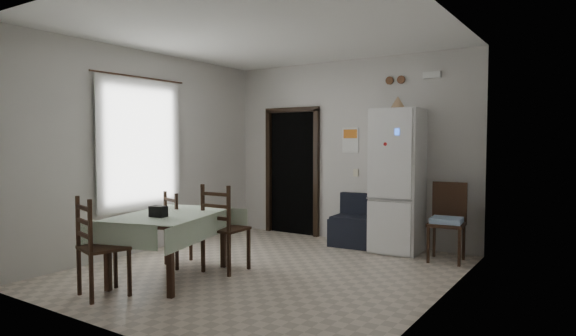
% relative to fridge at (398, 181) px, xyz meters
% --- Properties ---
extents(ground, '(4.50, 4.50, 0.00)m').
position_rel_fridge_xyz_m(ground, '(-0.97, -1.93, -1.03)').
color(ground, '#C3B39F').
rests_on(ground, ground).
extents(ceiling, '(4.20, 4.50, 0.02)m').
position_rel_fridge_xyz_m(ceiling, '(-0.97, -1.93, 1.87)').
color(ceiling, white).
rests_on(ceiling, ground).
extents(wall_back, '(4.20, 0.02, 2.90)m').
position_rel_fridge_xyz_m(wall_back, '(-0.97, 0.32, 0.42)').
color(wall_back, beige).
rests_on(wall_back, ground).
extents(wall_front, '(4.20, 0.02, 2.90)m').
position_rel_fridge_xyz_m(wall_front, '(-0.97, -4.18, 0.42)').
color(wall_front, beige).
rests_on(wall_front, ground).
extents(wall_left, '(0.02, 4.50, 2.90)m').
position_rel_fridge_xyz_m(wall_left, '(-3.07, -1.93, 0.42)').
color(wall_left, beige).
rests_on(wall_left, ground).
extents(wall_right, '(0.02, 4.50, 2.90)m').
position_rel_fridge_xyz_m(wall_right, '(1.13, -1.93, 0.42)').
color(wall_right, beige).
rests_on(wall_right, ground).
extents(doorway, '(1.06, 0.52, 2.22)m').
position_rel_fridge_xyz_m(doorway, '(-2.02, 0.52, 0.03)').
color(doorway, black).
rests_on(doorway, ground).
extents(window_recess, '(0.10, 1.20, 1.60)m').
position_rel_fridge_xyz_m(window_recess, '(-3.12, -2.13, 0.52)').
color(window_recess, silver).
rests_on(window_recess, ground).
extents(curtain, '(0.02, 1.45, 1.85)m').
position_rel_fridge_xyz_m(curtain, '(-3.01, -2.13, 0.52)').
color(curtain, silver).
rests_on(curtain, ground).
extents(curtain_rod, '(0.02, 1.60, 0.02)m').
position_rel_fridge_xyz_m(curtain_rod, '(-3.00, -2.13, 1.47)').
color(curtain_rod, black).
rests_on(curtain_rod, ground).
extents(calendar, '(0.28, 0.02, 0.40)m').
position_rel_fridge_xyz_m(calendar, '(-0.92, 0.31, 0.59)').
color(calendar, white).
rests_on(calendar, ground).
extents(calendar_image, '(0.24, 0.01, 0.14)m').
position_rel_fridge_xyz_m(calendar_image, '(-0.92, 0.30, 0.69)').
color(calendar_image, orange).
rests_on(calendar_image, ground).
extents(light_switch, '(0.08, 0.02, 0.12)m').
position_rel_fridge_xyz_m(light_switch, '(-0.82, 0.31, 0.07)').
color(light_switch, beige).
rests_on(light_switch, ground).
extents(vent_left, '(0.12, 0.03, 0.12)m').
position_rel_fridge_xyz_m(vent_left, '(-0.27, 0.30, 1.49)').
color(vent_left, brown).
rests_on(vent_left, ground).
extents(vent_right, '(0.12, 0.03, 0.12)m').
position_rel_fridge_xyz_m(vent_right, '(-0.09, 0.30, 1.49)').
color(vent_right, brown).
rests_on(vent_right, ground).
extents(emergency_light, '(0.25, 0.07, 0.09)m').
position_rel_fridge_xyz_m(emergency_light, '(0.38, 0.28, 1.52)').
color(emergency_light, white).
rests_on(emergency_light, ground).
extents(fridge, '(0.70, 0.70, 2.06)m').
position_rel_fridge_xyz_m(fridge, '(0.00, 0.00, 0.00)').
color(fridge, white).
rests_on(fridge, ground).
extents(tan_cone, '(0.22, 0.22, 0.18)m').
position_rel_fridge_xyz_m(tan_cone, '(0.01, -0.08, 1.12)').
color(tan_cone, tan).
rests_on(tan_cone, fridge).
extents(navy_seat, '(0.70, 0.68, 0.79)m').
position_rel_fridge_xyz_m(navy_seat, '(-0.69, 0.00, -0.64)').
color(navy_seat, black).
rests_on(navy_seat, ground).
extents(corner_chair, '(0.50, 0.50, 1.05)m').
position_rel_fridge_xyz_m(corner_chair, '(0.76, -0.22, -0.51)').
color(corner_chair, black).
rests_on(corner_chair, ground).
extents(dining_table, '(1.32, 1.67, 0.76)m').
position_rel_fridge_xyz_m(dining_table, '(-1.71, -2.79, -0.65)').
color(dining_table, '#B4C9AC').
rests_on(dining_table, ground).
extents(black_bag, '(0.20, 0.13, 0.12)m').
position_rel_fridge_xyz_m(black_bag, '(-1.63, -3.04, -0.21)').
color(black_bag, black).
rests_on(black_bag, dining_table).
extents(dining_chair_far_left, '(0.53, 0.53, 0.96)m').
position_rel_fridge_xyz_m(dining_chair_far_left, '(-2.01, -2.28, -0.55)').
color(dining_chair_far_left, black).
rests_on(dining_chair_far_left, ground).
extents(dining_chair_far_right, '(0.48, 0.48, 1.08)m').
position_rel_fridge_xyz_m(dining_chair_far_right, '(-1.38, -2.19, -0.49)').
color(dining_chair_far_right, black).
rests_on(dining_chair_far_right, ground).
extents(dining_chair_near_head, '(0.55, 0.55, 1.04)m').
position_rel_fridge_xyz_m(dining_chair_near_head, '(-1.80, -3.63, -0.51)').
color(dining_chair_near_head, black).
rests_on(dining_chair_near_head, ground).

